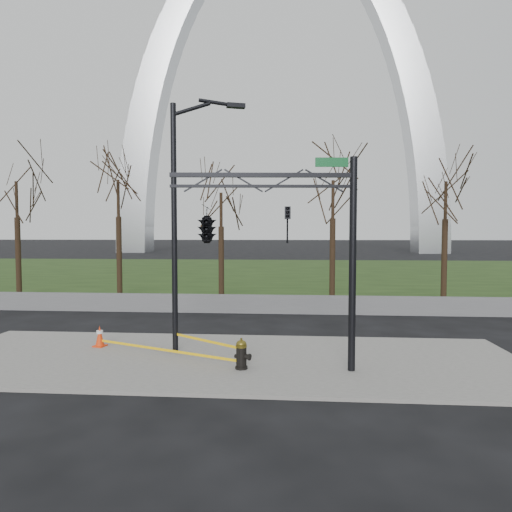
# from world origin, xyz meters

# --- Properties ---
(ground) EXTENTS (500.00, 500.00, 0.00)m
(ground) POSITION_xyz_m (0.00, 0.00, 0.00)
(ground) COLOR black
(ground) RESTS_ON ground
(sidewalk) EXTENTS (18.00, 6.00, 0.10)m
(sidewalk) POSITION_xyz_m (0.00, 0.00, 0.05)
(sidewalk) COLOR slate
(sidewalk) RESTS_ON ground
(grass_strip) EXTENTS (120.00, 40.00, 0.06)m
(grass_strip) POSITION_xyz_m (0.00, 30.00, 0.03)
(grass_strip) COLOR #1F3613
(grass_strip) RESTS_ON ground
(guardrail) EXTENTS (60.00, 0.30, 0.90)m
(guardrail) POSITION_xyz_m (0.00, 8.00, 0.45)
(guardrail) COLOR #59595B
(guardrail) RESTS_ON ground
(gateway_arch) EXTENTS (66.00, 6.00, 65.00)m
(gateway_arch) POSITION_xyz_m (0.00, 75.00, 32.50)
(gateway_arch) COLOR silver
(gateway_arch) RESTS_ON ground
(tree_row) EXTENTS (48.45, 4.00, 7.71)m
(tree_row) POSITION_xyz_m (1.23, 12.00, 3.85)
(tree_row) COLOR black
(tree_row) RESTS_ON ground
(fire_hydrant) EXTENTS (0.54, 0.38, 0.87)m
(fire_hydrant) POSITION_xyz_m (0.61, -1.04, 0.50)
(fire_hydrant) COLOR black
(fire_hydrant) RESTS_ON sidewalk
(traffic_cone) EXTENTS (0.44, 0.44, 0.71)m
(traffic_cone) POSITION_xyz_m (-4.43, 1.00, 0.45)
(traffic_cone) COLOR #EB370C
(traffic_cone) RESTS_ON sidewalk
(street_light) EXTENTS (2.33, 0.86, 8.21)m
(street_light) POSITION_xyz_m (-1.50, 0.64, 4.69)
(street_light) COLOR black
(street_light) RESTS_ON ground
(traffic_signal_mast) EXTENTS (5.09, 2.52, 6.00)m
(traffic_signal_mast) POSITION_xyz_m (0.45, -1.24, 4.15)
(traffic_signal_mast) COLOR black
(traffic_signal_mast) RESTS_ON ground
(caution_tape) EXTENTS (5.03, 2.03, 0.44)m
(caution_tape) POSITION_xyz_m (-1.45, -0.09, 0.43)
(caution_tape) COLOR yellow
(caution_tape) RESTS_ON ground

